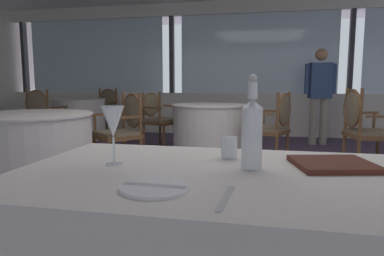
% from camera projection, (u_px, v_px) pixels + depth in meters
% --- Properties ---
extents(ground_plane, '(14.38, 14.38, 0.00)m').
position_uv_depth(ground_plane, '(241.00, 204.00, 3.03)').
color(ground_plane, '#47384C').
extents(window_wall_far, '(11.06, 0.14, 2.67)m').
position_uv_depth(window_wall_far, '(256.00, 82.00, 6.92)').
color(window_wall_far, silver).
rests_on(window_wall_far, ground_plane).
extents(side_plate, '(0.20, 0.20, 0.01)m').
position_uv_depth(side_plate, '(155.00, 187.00, 0.99)').
color(side_plate, white).
rests_on(side_plate, foreground_table).
extents(butter_knife, '(0.19, 0.02, 0.00)m').
position_uv_depth(butter_knife, '(155.00, 186.00, 0.99)').
color(butter_knife, silver).
rests_on(butter_knife, foreground_table).
extents(dinner_fork, '(0.03, 0.21, 0.00)m').
position_uv_depth(dinner_fork, '(226.00, 198.00, 0.91)').
color(dinner_fork, silver).
rests_on(dinner_fork, foreground_table).
extents(water_bottle, '(0.07, 0.07, 0.33)m').
position_uv_depth(water_bottle, '(252.00, 131.00, 1.21)').
color(water_bottle, white).
rests_on(water_bottle, foreground_table).
extents(wine_glass, '(0.09, 0.09, 0.22)m').
position_uv_depth(wine_glass, '(113.00, 123.00, 1.26)').
color(wine_glass, white).
rests_on(wine_glass, foreground_table).
extents(water_tumbler, '(0.07, 0.07, 0.09)m').
position_uv_depth(water_tumbler, '(229.00, 147.00, 1.39)').
color(water_tumbler, white).
rests_on(water_tumbler, foreground_table).
extents(menu_book, '(0.32, 0.29, 0.02)m').
position_uv_depth(menu_book, '(333.00, 164.00, 1.25)').
color(menu_book, '#512319').
rests_on(menu_book, foreground_table).
extents(background_table_0, '(1.08, 1.08, 0.75)m').
position_uv_depth(background_table_0, '(209.00, 130.00, 4.98)').
color(background_table_0, white).
rests_on(background_table_0, ground_plane).
extents(dining_chair_0_0, '(0.60, 0.63, 0.91)m').
position_uv_depth(dining_chair_0_0, '(158.00, 115.00, 5.48)').
color(dining_chair_0_0, brown).
rests_on(dining_chair_0_0, ground_plane).
extents(dining_chair_0_1, '(0.60, 0.63, 0.95)m').
position_uv_depth(dining_chair_0_1, '(274.00, 123.00, 4.42)').
color(dining_chair_0_1, brown).
rests_on(dining_chair_0_1, ground_plane).
extents(dining_chair_1_1, '(0.53, 0.59, 1.00)m').
position_uv_depth(dining_chair_1_1, '(362.00, 124.00, 3.98)').
color(dining_chair_1_1, brown).
rests_on(dining_chair_1_1, ground_plane).
extents(background_table_2, '(1.26, 1.26, 0.75)m').
position_uv_depth(background_table_2, '(30.00, 151.00, 3.48)').
color(background_table_2, white).
rests_on(background_table_2, ground_plane).
extents(dining_chair_2_0, '(0.66, 0.65, 0.95)m').
position_uv_depth(dining_chair_2_0, '(123.00, 126.00, 4.12)').
color(dining_chair_2_0, brown).
rests_on(dining_chair_2_0, ground_plane).
extents(background_table_3, '(1.01, 1.01, 0.75)m').
position_uv_depth(background_table_3, '(79.00, 119.00, 6.56)').
color(background_table_3, white).
rests_on(background_table_3, ground_plane).
extents(dining_chair_3_0, '(0.57, 0.51, 0.96)m').
position_uv_depth(dining_chair_3_0, '(43.00, 114.00, 5.66)').
color(dining_chair_3_0, brown).
rests_on(dining_chair_3_0, ground_plane).
extents(dining_chair_3_1, '(0.57, 0.51, 0.94)m').
position_uv_depth(dining_chair_3_1, '(105.00, 107.00, 7.41)').
color(dining_chair_3_1, brown).
rests_on(dining_chair_3_1, ground_plane).
extents(diner_person_1, '(0.52, 0.26, 1.63)m').
position_uv_depth(diner_person_1, '(320.00, 91.00, 5.88)').
color(diner_person_1, gray).
rests_on(diner_person_1, ground_plane).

